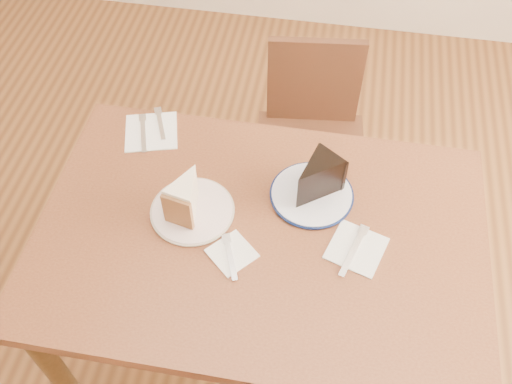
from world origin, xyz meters
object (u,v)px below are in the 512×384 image
at_px(table, 260,252).
at_px(chair_far, 311,141).
at_px(plate_cream, 193,211).
at_px(chocolate_cake, 314,182).
at_px(carrot_cake, 188,195).
at_px(plate_navy, 312,195).

relative_size(table, chair_far, 1.48).
height_order(plate_cream, chocolate_cake, chocolate_cake).
bearing_deg(table, chocolate_cake, 49.65).
distance_m(plate_cream, carrot_cake, 0.06).
distance_m(table, plate_navy, 0.22).
height_order(plate_cream, carrot_cake, carrot_cake).
distance_m(plate_navy, chocolate_cake, 0.06).
bearing_deg(carrot_cake, plate_navy, 29.98).
distance_m(plate_navy, carrot_cake, 0.34).
distance_m(chair_far, carrot_cake, 0.75).
distance_m(carrot_cake, chocolate_cake, 0.34).
distance_m(table, carrot_cake, 0.26).
bearing_deg(chair_far, plate_navy, 87.72).
bearing_deg(chocolate_cake, table, 84.67).
relative_size(plate_navy, carrot_cake, 1.99).
bearing_deg(plate_cream, chair_far, 65.15).
distance_m(chair_far, chocolate_cake, 0.61).
height_order(table, plate_cream, plate_cream).
height_order(chair_far, carrot_cake, carrot_cake).
relative_size(chair_far, plate_cream, 3.69).
distance_m(chair_far, plate_navy, 0.58).
bearing_deg(plate_navy, chocolate_cake, -52.58).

